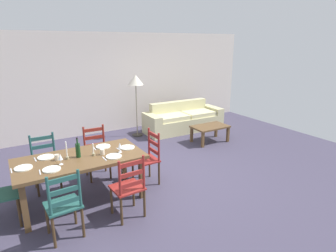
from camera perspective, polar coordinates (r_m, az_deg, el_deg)
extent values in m
cube|color=#3F3A4F|center=(5.43, -2.25, -10.32)|extent=(9.60, 9.60, 0.02)
cube|color=beige|center=(7.98, -13.96, 8.18)|extent=(9.60, 0.16, 2.70)
cube|color=brown|center=(4.57, -17.24, -6.32)|extent=(1.90, 0.96, 0.05)
cube|color=brown|center=(4.30, -26.85, -14.54)|extent=(0.08, 0.08, 0.70)
cube|color=brown|center=(4.65, -5.30, -10.30)|extent=(0.08, 0.08, 0.70)
cube|color=brown|center=(4.98, -27.62, -10.35)|extent=(0.08, 0.08, 0.70)
cube|color=brown|center=(5.28, -8.93, -7.02)|extent=(0.08, 0.08, 0.70)
cube|color=#23544E|center=(3.98, -20.35, -14.66)|extent=(0.44, 0.43, 0.03)
cylinder|color=#48321D|center=(4.22, -23.10, -16.78)|extent=(0.04, 0.04, 0.43)
cylinder|color=#48321D|center=(4.28, -18.23, -15.74)|extent=(0.04, 0.04, 0.43)
cylinder|color=#48321D|center=(3.94, -21.99, -19.25)|extent=(0.04, 0.04, 0.43)
cylinder|color=#48321D|center=(4.00, -16.74, -18.05)|extent=(0.04, 0.04, 0.43)
cylinder|color=#23544E|center=(3.68, -22.83, -12.96)|extent=(0.04, 0.04, 0.50)
cylinder|color=#23544E|center=(3.75, -17.37, -11.82)|extent=(0.04, 0.04, 0.50)
cube|color=#23544E|center=(3.77, -19.87, -14.13)|extent=(0.38, 0.05, 0.06)
cube|color=#23544E|center=(3.70, -20.10, -12.12)|extent=(0.38, 0.05, 0.06)
cube|color=#23544E|center=(3.63, -20.33, -10.04)|extent=(0.38, 0.05, 0.06)
cube|color=maroon|center=(4.18, -8.21, -12.14)|extent=(0.44, 0.42, 0.03)
cylinder|color=#48321D|center=(4.37, -11.28, -14.43)|extent=(0.04, 0.04, 0.43)
cylinder|color=#48321D|center=(4.50, -6.95, -13.27)|extent=(0.04, 0.04, 0.43)
cylinder|color=#48321D|center=(4.10, -9.34, -16.56)|extent=(0.04, 0.04, 0.43)
cylinder|color=#48321D|center=(4.24, -4.76, -15.22)|extent=(0.04, 0.04, 0.43)
cylinder|color=maroon|center=(3.86, -9.68, -10.41)|extent=(0.04, 0.04, 0.50)
cylinder|color=maroon|center=(4.00, -4.93, -9.20)|extent=(0.04, 0.04, 0.50)
cube|color=maroon|center=(3.98, -7.19, -11.48)|extent=(0.38, 0.04, 0.06)
cube|color=maroon|center=(3.92, -7.27, -9.54)|extent=(0.38, 0.04, 0.06)
cube|color=maroon|center=(3.85, -7.35, -7.54)|extent=(0.38, 0.04, 0.06)
cube|color=#245150|center=(5.24, -23.29, -7.28)|extent=(0.42, 0.40, 0.03)
cylinder|color=#48321D|center=(5.20, -20.76, -9.97)|extent=(0.04, 0.04, 0.43)
cylinder|color=#48321D|center=(5.17, -24.74, -10.62)|extent=(0.04, 0.04, 0.43)
cylinder|color=#48321D|center=(5.50, -21.41, -8.53)|extent=(0.04, 0.04, 0.43)
cylinder|color=#48321D|center=(5.47, -25.15, -9.13)|extent=(0.04, 0.04, 0.43)
cylinder|color=#245150|center=(5.32, -21.96, -3.71)|extent=(0.04, 0.04, 0.50)
cylinder|color=#245150|center=(5.29, -25.79, -4.30)|extent=(0.04, 0.04, 0.50)
cube|color=#245150|center=(5.35, -23.71, -5.31)|extent=(0.38, 0.03, 0.06)
cube|color=#245150|center=(5.30, -23.89, -3.80)|extent=(0.38, 0.03, 0.06)
cube|color=#245150|center=(5.25, -24.08, -2.26)|extent=(0.38, 0.03, 0.06)
cube|color=maroon|center=(5.42, -14.02, -5.59)|extent=(0.44, 0.42, 0.03)
cylinder|color=#48321D|center=(5.40, -11.53, -8.18)|extent=(0.04, 0.04, 0.43)
cylinder|color=#48321D|center=(5.32, -15.29, -8.81)|extent=(0.04, 0.04, 0.43)
cylinder|color=#48321D|center=(5.70, -12.52, -6.87)|extent=(0.04, 0.04, 0.43)
cylinder|color=#48321D|center=(5.63, -16.07, -7.45)|extent=(0.04, 0.04, 0.43)
cylinder|color=maroon|center=(5.52, -12.83, -2.18)|extent=(0.04, 0.04, 0.50)
cylinder|color=maroon|center=(5.45, -16.48, -2.71)|extent=(0.04, 0.04, 0.50)
cube|color=maroon|center=(5.53, -14.54, -3.72)|extent=(0.38, 0.05, 0.06)
cube|color=maroon|center=(5.48, -14.66, -2.24)|extent=(0.38, 0.05, 0.06)
cube|color=maroon|center=(5.43, -14.77, -0.74)|extent=(0.38, 0.05, 0.06)
cube|color=#255847|center=(4.57, -30.25, -11.79)|extent=(0.43, 0.45, 0.03)
cylinder|color=#48321D|center=(4.82, -27.70, -13.03)|extent=(0.04, 0.04, 0.43)
cylinder|color=#48321D|center=(4.50, -27.70, -15.16)|extent=(0.04, 0.04, 0.43)
cube|color=maroon|center=(5.05, -4.55, -6.78)|extent=(0.40, 0.42, 0.03)
cylinder|color=#48321D|center=(4.94, -5.30, -10.34)|extent=(0.04, 0.04, 0.43)
cylinder|color=#48321D|center=(5.23, -7.08, -8.78)|extent=(0.04, 0.04, 0.43)
cylinder|color=#48321D|center=(5.08, -1.82, -9.47)|extent=(0.04, 0.04, 0.43)
cylinder|color=#48321D|center=(5.36, -3.75, -8.02)|extent=(0.04, 0.04, 0.43)
cylinder|color=maroon|center=(4.88, -1.87, -4.27)|extent=(0.04, 0.04, 0.50)
cylinder|color=maroon|center=(5.18, -3.85, -3.05)|extent=(0.04, 0.04, 0.50)
cube|color=maroon|center=(5.07, -2.87, -5.02)|extent=(0.03, 0.38, 0.06)
cube|color=maroon|center=(5.02, -2.89, -3.43)|extent=(0.03, 0.38, 0.06)
cube|color=maroon|center=(4.97, -2.92, -1.80)|extent=(0.03, 0.38, 0.06)
cylinder|color=white|center=(4.26, -22.35, -8.06)|extent=(0.24, 0.24, 0.02)
cube|color=silver|center=(4.25, -24.34, -8.46)|extent=(0.02, 0.17, 0.01)
cylinder|color=white|center=(4.45, -10.84, -6.01)|extent=(0.24, 0.24, 0.02)
cube|color=silver|center=(4.41, -12.67, -6.43)|extent=(0.02, 0.17, 0.01)
cylinder|color=white|center=(4.72, -23.34, -5.78)|extent=(0.24, 0.24, 0.02)
cube|color=silver|center=(4.71, -25.13, -6.13)|extent=(0.03, 0.17, 0.01)
cylinder|color=white|center=(4.89, -12.90, -4.03)|extent=(0.24, 0.24, 0.02)
cube|color=silver|center=(4.86, -14.57, -4.39)|extent=(0.02, 0.17, 0.01)
cylinder|color=white|center=(4.47, -27.06, -7.52)|extent=(0.24, 0.24, 0.02)
cube|color=silver|center=(4.47, -28.97, -7.88)|extent=(0.02, 0.17, 0.01)
cylinder|color=white|center=(4.78, -8.18, -4.28)|extent=(0.24, 0.24, 0.02)
cube|color=silver|center=(4.73, -9.86, -4.66)|extent=(0.03, 0.17, 0.01)
cylinder|color=#143819|center=(4.54, -17.64, -4.70)|extent=(0.07, 0.07, 0.22)
cylinder|color=#143819|center=(4.49, -17.80, -2.91)|extent=(0.02, 0.02, 0.08)
cylinder|color=black|center=(4.47, -17.85, -2.33)|extent=(0.03, 0.03, 0.02)
cylinder|color=white|center=(4.39, -20.67, -7.22)|extent=(0.06, 0.06, 0.01)
cylinder|color=white|center=(4.38, -20.72, -6.76)|extent=(0.01, 0.01, 0.07)
cone|color=white|center=(4.35, -20.82, -5.82)|extent=(0.06, 0.06, 0.08)
cylinder|color=white|center=(4.61, -9.60, -5.22)|extent=(0.06, 0.06, 0.01)
cylinder|color=white|center=(4.60, -9.62, -4.77)|extent=(0.01, 0.01, 0.07)
cone|color=white|center=(4.57, -9.66, -3.87)|extent=(0.06, 0.06, 0.08)
cylinder|color=beige|center=(4.56, -13.06, -5.08)|extent=(0.07, 0.07, 0.09)
cylinder|color=beige|center=(4.55, -21.39, -5.88)|extent=(0.07, 0.07, 0.09)
cylinder|color=#998C66|center=(4.54, -19.56, -6.09)|extent=(0.05, 0.05, 0.04)
cylinder|color=white|center=(4.49, -19.73, -4.42)|extent=(0.02, 0.02, 0.24)
cylinder|color=#998C66|center=(4.56, -14.73, -5.54)|extent=(0.05, 0.05, 0.04)
cylinder|color=white|center=(4.53, -14.82, -4.38)|extent=(0.02, 0.02, 0.16)
cube|color=beige|center=(8.13, 3.20, 0.50)|extent=(1.82, 0.84, 0.40)
cube|color=beige|center=(8.32, 2.10, 2.32)|extent=(1.80, 0.24, 0.80)
cube|color=beige|center=(8.69, 8.88, 1.98)|extent=(0.26, 0.80, 0.58)
cube|color=beige|center=(7.62, -3.25, 0.10)|extent=(0.26, 0.80, 0.58)
cube|color=beige|center=(8.27, 6.04, 2.57)|extent=(0.87, 0.66, 0.12)
cube|color=beige|center=(7.79, 0.65, 1.79)|extent=(0.87, 0.66, 0.12)
cube|color=brown|center=(7.20, 8.46, -0.13)|extent=(0.90, 0.56, 0.04)
cube|color=brown|center=(6.86, 7.00, -2.77)|extent=(0.06, 0.06, 0.38)
cube|color=brown|center=(7.36, 11.94, -1.67)|extent=(0.06, 0.06, 0.38)
cube|color=brown|center=(7.21, 4.76, -1.75)|extent=(0.06, 0.06, 0.38)
cube|color=brown|center=(7.68, 9.63, -0.76)|extent=(0.06, 0.06, 0.38)
cylinder|color=#332D28|center=(7.76, -6.16, -1.80)|extent=(0.28, 0.28, 0.03)
cylinder|color=gray|center=(7.57, -6.32, 3.17)|extent=(0.03, 0.03, 1.35)
cone|color=beige|center=(7.43, -6.52, 9.22)|extent=(0.40, 0.40, 0.26)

